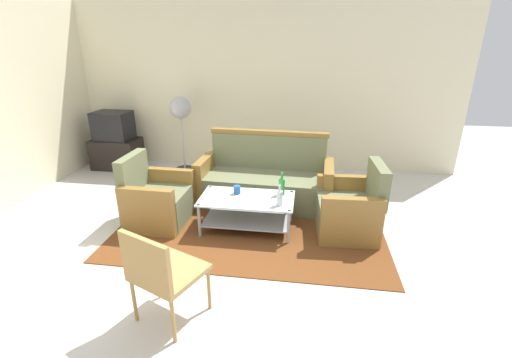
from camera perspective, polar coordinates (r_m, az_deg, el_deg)
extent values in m
plane|color=beige|center=(3.75, -4.79, -13.07)|extent=(14.00, 14.00, 0.00)
cube|color=beige|center=(6.15, 1.28, 14.76)|extent=(6.52, 0.12, 2.80)
cube|color=brown|center=(4.39, -0.78, -7.32)|extent=(3.15, 2.11, 0.01)
cube|color=#6B704C|center=(4.83, 1.41, -1.71)|extent=(1.63, 0.77, 0.42)
cube|color=#6B704C|center=(4.97, 2.07, 4.49)|extent=(1.60, 0.21, 0.48)
cube|color=olive|center=(4.74, 11.49, -1.33)|extent=(0.15, 0.70, 0.62)
cube|color=olive|center=(4.99, -8.14, 0.08)|extent=(0.15, 0.70, 0.62)
cube|color=olive|center=(4.90, 2.11, 7.52)|extent=(1.64, 0.18, 0.06)
cube|color=#6B704C|center=(4.52, -15.26, -4.33)|extent=(0.67, 0.62, 0.40)
cube|color=#6B704C|center=(4.50, -19.38, 0.92)|extent=(0.13, 0.60, 0.45)
cube|color=olive|center=(4.76, -13.76, -1.67)|extent=(0.66, 0.12, 0.58)
cube|color=olive|center=(4.22, -17.19, -5.13)|extent=(0.66, 0.12, 0.58)
cube|color=#6B704C|center=(4.27, 14.35, -5.82)|extent=(0.69, 0.63, 0.40)
cube|color=#6B704C|center=(4.17, 19.09, -0.67)|extent=(0.15, 0.61, 0.45)
cube|color=olive|center=(3.95, 15.16, -6.85)|extent=(0.66, 0.14, 0.58)
cube|color=olive|center=(4.53, 13.86, -2.90)|extent=(0.66, 0.14, 0.58)
cube|color=silver|center=(4.12, -1.49, -3.17)|extent=(1.10, 0.60, 0.02)
cube|color=#9E9EA5|center=(4.24, -1.45, -6.52)|extent=(1.00, 0.52, 0.02)
cylinder|color=#9E9EA5|center=(4.54, -7.29, -3.61)|extent=(0.04, 0.04, 0.40)
cylinder|color=#9E9EA5|center=(4.39, 5.70, -4.43)|extent=(0.04, 0.04, 0.40)
cylinder|color=#9E9EA5|center=(4.09, -9.18, -6.66)|extent=(0.04, 0.04, 0.40)
cylinder|color=#9E9EA5|center=(3.93, 5.31, -7.73)|extent=(0.04, 0.04, 0.40)
cylinder|color=silver|center=(3.92, 3.83, -3.12)|extent=(0.07, 0.07, 0.17)
cylinder|color=silver|center=(3.87, 3.87, -1.48)|extent=(0.03, 0.03, 0.07)
cylinder|color=#2D8C38|center=(4.18, 4.17, -1.29)|extent=(0.07, 0.07, 0.20)
cylinder|color=#2D8C38|center=(4.13, 4.23, 0.50)|extent=(0.03, 0.03, 0.08)
cylinder|color=#2659A5|center=(4.22, -3.09, -1.75)|extent=(0.08, 0.08, 0.10)
cube|color=black|center=(6.72, -21.55, 3.88)|extent=(0.80, 0.50, 0.52)
cube|color=black|center=(6.60, -22.14, 8.01)|extent=(0.62, 0.47, 0.48)
cube|color=black|center=(6.78, -21.16, 8.48)|extent=(0.51, 0.03, 0.36)
cylinder|color=#2D2D33|center=(6.34, -11.43, 1.64)|extent=(0.32, 0.32, 0.03)
cylinder|color=#B2B2B7|center=(6.19, -11.76, 5.90)|extent=(0.03, 0.03, 0.95)
sphere|color=#B2B2B7|center=(6.06, -12.18, 11.21)|extent=(0.36, 0.36, 0.36)
cube|color=#AD844C|center=(2.96, -13.76, -14.43)|extent=(0.63, 0.63, 0.04)
cube|color=#AD844C|center=(2.72, -17.49, -12.78)|extent=(0.46, 0.23, 0.40)
cylinder|color=#AD844C|center=(3.32, -13.49, -14.40)|extent=(0.03, 0.03, 0.42)
cylinder|color=#AD844C|center=(3.08, -7.64, -17.09)|extent=(0.03, 0.03, 0.42)
cylinder|color=#AD844C|center=(3.11, -19.14, -17.94)|extent=(0.03, 0.03, 0.42)
cylinder|color=#AD844C|center=(2.86, -13.29, -21.31)|extent=(0.03, 0.03, 0.42)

